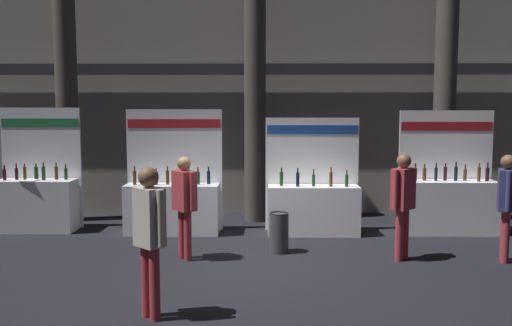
# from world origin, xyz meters

# --- Properties ---
(ground_plane) EXTENTS (26.65, 26.65, 0.00)m
(ground_plane) POSITION_xyz_m (0.00, 0.00, 0.00)
(ground_plane) COLOR black
(hall_colonnade) EXTENTS (13.33, 1.34, 6.14)m
(hall_colonnade) POSITION_xyz_m (0.00, 4.22, 3.03)
(hall_colonnade) COLOR gray
(hall_colonnade) RESTS_ON ground_plane
(exhibitor_booth_0) EXTENTS (1.63, 0.71, 2.49)m
(exhibitor_booth_0) POSITION_xyz_m (-4.40, 2.34, 0.63)
(exhibitor_booth_0) COLOR white
(exhibitor_booth_0) RESTS_ON ground_plane
(exhibitor_booth_1) EXTENTS (1.93, 0.66, 2.45)m
(exhibitor_booth_1) POSITION_xyz_m (-1.61, 2.16, 0.61)
(exhibitor_booth_1) COLOR white
(exhibitor_booth_1) RESTS_ON ground_plane
(exhibitor_booth_2) EXTENTS (1.87, 0.66, 2.29)m
(exhibitor_booth_2) POSITION_xyz_m (1.16, 2.12, 0.58)
(exhibitor_booth_2) COLOR white
(exhibitor_booth_2) RESTS_ON ground_plane
(exhibitor_booth_3) EXTENTS (1.88, 0.66, 2.43)m
(exhibitor_booth_3) POSITION_xyz_m (3.87, 2.23, 0.63)
(exhibitor_booth_3) COLOR white
(exhibitor_booth_3) RESTS_ON ground_plane
(trash_bin) EXTENTS (0.33, 0.33, 0.69)m
(trash_bin) POSITION_xyz_m (0.45, 0.72, 0.35)
(trash_bin) COLOR #38383D
(trash_bin) RESTS_ON ground_plane
(visitor_0) EXTENTS (0.45, 0.45, 1.73)m
(visitor_0) POSITION_xyz_m (2.43, 0.30, 1.04)
(visitor_0) COLOR maroon
(visitor_0) RESTS_ON ground_plane
(visitor_3) EXTENTS (0.38, 0.54, 1.73)m
(visitor_3) POSITION_xyz_m (4.06, 0.22, 1.04)
(visitor_3) COLOR maroon
(visitor_3) RESTS_ON ground_plane
(visitor_5) EXTENTS (0.44, 0.46, 1.68)m
(visitor_5) POSITION_xyz_m (-1.10, 0.27, 1.01)
(visitor_5) COLOR maroon
(visitor_5) RESTS_ON ground_plane
(visitor_6) EXTENTS (0.41, 0.40, 1.78)m
(visitor_6) POSITION_xyz_m (-1.13, -2.19, 1.06)
(visitor_6) COLOR maroon
(visitor_6) RESTS_ON ground_plane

